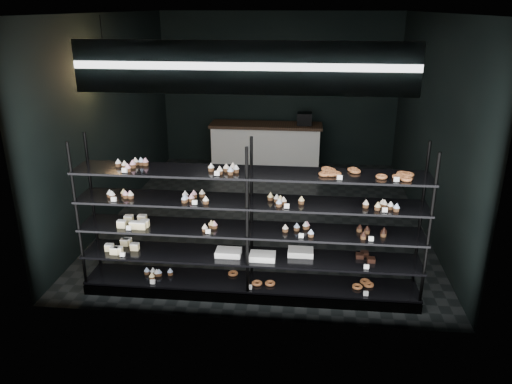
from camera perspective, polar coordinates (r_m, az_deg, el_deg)
room at (r=7.90m, az=1.32°, el=8.14°), size 5.01×6.01×3.20m
display_shelf at (r=5.92m, az=-0.98°, el=-6.26°), size 4.00×0.50×1.91m
signage at (r=4.84m, az=-1.50°, el=14.01°), size 3.30×0.05×0.50m
pendant_lamp at (r=7.44m, az=-16.83°, el=13.17°), size 0.33×0.33×0.90m
service_counter at (r=10.60m, az=1.21°, el=5.28°), size 2.33×0.65×1.23m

